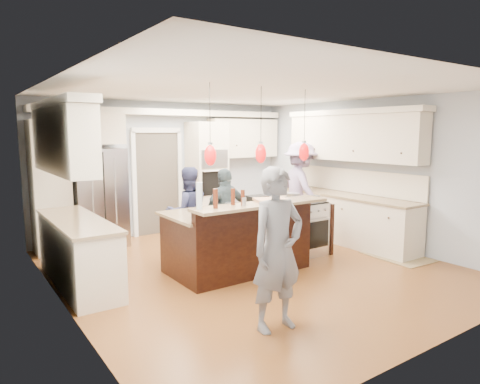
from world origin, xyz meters
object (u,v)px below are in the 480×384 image
(person_bar_end, at_px, (278,249))
(person_far_left, at_px, (188,212))
(refrigerator, at_px, (99,198))
(kitchen_island, at_px, (237,239))
(island_range, at_px, (302,228))

(person_bar_end, bearing_deg, person_far_left, 82.48)
(refrigerator, xyz_separation_m, kitchen_island, (1.30, -2.57, -0.41))
(island_range, bearing_deg, person_far_left, 150.76)
(kitchen_island, relative_size, island_range, 2.28)
(kitchen_island, xyz_separation_m, person_far_left, (-0.29, 1.03, 0.28))
(island_range, xyz_separation_m, person_far_left, (-1.70, 0.95, 0.30))
(island_range, height_order, person_far_left, person_far_left)
(refrigerator, xyz_separation_m, island_range, (2.71, -2.49, -0.44))
(person_bar_end, bearing_deg, island_range, 43.61)
(refrigerator, height_order, kitchen_island, refrigerator)
(kitchen_island, bearing_deg, refrigerator, 116.90)
(refrigerator, distance_m, island_range, 3.71)
(refrigerator, height_order, person_far_left, refrigerator)
(refrigerator, bearing_deg, island_range, -42.59)
(island_range, relative_size, person_bar_end, 0.53)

